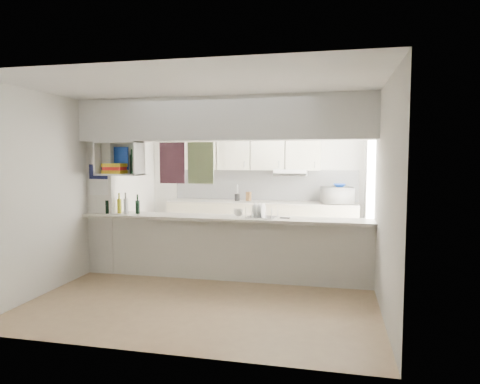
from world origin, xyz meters
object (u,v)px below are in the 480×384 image
(dish_rack, at_px, (262,212))
(wine_bottles, at_px, (123,206))
(bowl, at_px, (340,185))
(microwave, at_px, (337,195))

(dish_rack, relative_size, wine_bottles, 0.85)
(bowl, bearing_deg, dish_rack, -117.78)
(wine_bottles, bearing_deg, microwave, 33.49)
(microwave, relative_size, dish_rack, 1.26)
(dish_rack, distance_m, wine_bottles, 2.11)
(bowl, distance_m, wine_bottles, 3.83)
(microwave, bearing_deg, dish_rack, 51.44)
(microwave, bearing_deg, bowl, -174.69)
(bowl, relative_size, dish_rack, 0.53)
(bowl, bearing_deg, microwave, -163.16)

